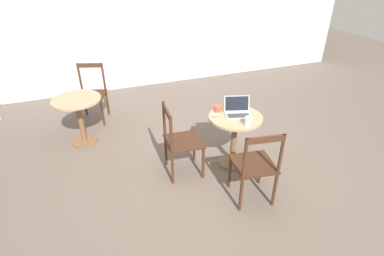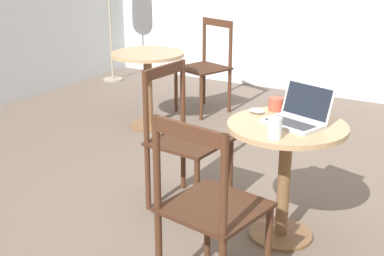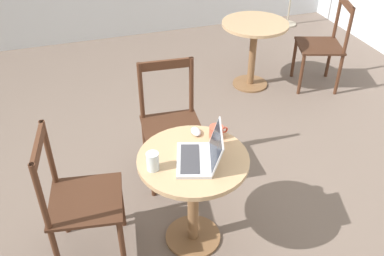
# 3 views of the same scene
# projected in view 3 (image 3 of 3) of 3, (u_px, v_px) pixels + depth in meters

# --- Properties ---
(ground_plane) EXTENTS (16.00, 16.00, 0.00)m
(ground_plane) POSITION_uv_depth(u_px,v_px,m) (173.00, 199.00, 3.28)
(ground_plane) COLOR #66564C
(cafe_table_near) EXTENTS (0.68, 0.68, 0.71)m
(cafe_table_near) POSITION_uv_depth(u_px,v_px,m) (193.00, 179.00, 2.66)
(cafe_table_near) COLOR brown
(cafe_table_near) RESTS_ON ground_plane
(cafe_table_mid) EXTENTS (0.68, 0.68, 0.71)m
(cafe_table_mid) POSITION_uv_depth(u_px,v_px,m) (254.00, 39.00, 4.42)
(cafe_table_mid) COLOR brown
(cafe_table_mid) RESTS_ON ground_plane
(chair_near_left) EXTENTS (0.50, 0.50, 0.94)m
(chair_near_left) POSITION_uv_depth(u_px,v_px,m) (78.00, 200.00, 2.61)
(chair_near_left) COLOR #472819
(chair_near_left) RESTS_ON ground_plane
(chair_near_back) EXTENTS (0.47, 0.47, 0.94)m
(chair_near_back) POSITION_uv_depth(u_px,v_px,m) (171.00, 124.00, 3.27)
(chair_near_back) COLOR #472819
(chair_near_back) RESTS_ON ground_plane
(chair_mid_right) EXTENTS (0.56, 0.56, 0.94)m
(chair_mid_right) POSITION_uv_depth(u_px,v_px,m) (324.00, 45.00, 4.45)
(chair_mid_right) COLOR #472819
(chair_mid_right) RESTS_ON ground_plane
(laptop) EXTENTS (0.35, 0.38, 0.21)m
(laptop) POSITION_uv_depth(u_px,v_px,m) (201.00, 155.00, 2.50)
(laptop) COLOR #B7B7BC
(laptop) RESTS_ON cafe_table_near
(mouse) EXTENTS (0.06, 0.10, 0.03)m
(mouse) POSITION_uv_depth(u_px,v_px,m) (196.00, 131.00, 2.75)
(mouse) COLOR #B7B7BC
(mouse) RESTS_ON cafe_table_near
(mug) EXTENTS (0.12, 0.09, 0.08)m
(mug) POSITION_uv_depth(u_px,v_px,m) (217.00, 132.00, 2.71)
(mug) COLOR #C64C38
(mug) RESTS_ON cafe_table_near
(drinking_glass) EXTENTS (0.07, 0.07, 0.11)m
(drinking_glass) POSITION_uv_depth(u_px,v_px,m) (153.00, 161.00, 2.44)
(drinking_glass) COLOR silver
(drinking_glass) RESTS_ON cafe_table_near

